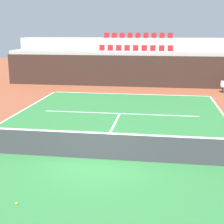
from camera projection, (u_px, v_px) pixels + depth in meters
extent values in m
plane|color=brown|center=(97.00, 159.00, 11.32)|extent=(80.00, 80.00, 0.00)
cube|color=#2D7238|center=(97.00, 159.00, 11.32)|extent=(11.00, 24.00, 0.01)
cube|color=white|center=(130.00, 94.00, 22.78)|extent=(11.00, 0.10, 0.00)
cube|color=white|center=(120.00, 114.00, 17.46)|extent=(8.26, 0.10, 0.00)
cube|color=white|center=(111.00, 131.00, 14.39)|extent=(0.10, 6.40, 0.00)
cube|color=black|center=(134.00, 71.00, 25.57)|extent=(20.66, 0.30, 2.42)
cube|color=#9E9E99|center=(135.00, 68.00, 26.83)|extent=(20.66, 2.40, 2.72)
cube|color=#9E9E99|center=(137.00, 59.00, 29.01)|extent=(20.66, 2.40, 3.69)
cube|color=maroon|center=(102.00, 50.00, 26.89)|extent=(0.44, 0.44, 0.04)
cube|color=maroon|center=(102.00, 47.00, 27.03)|extent=(0.44, 0.04, 0.40)
cube|color=maroon|center=(110.00, 50.00, 26.79)|extent=(0.44, 0.44, 0.04)
cube|color=maroon|center=(110.00, 47.00, 26.93)|extent=(0.44, 0.04, 0.40)
cube|color=maroon|center=(118.00, 50.00, 26.69)|extent=(0.44, 0.44, 0.04)
cube|color=maroon|center=(119.00, 47.00, 26.83)|extent=(0.44, 0.04, 0.40)
cube|color=maroon|center=(127.00, 50.00, 26.59)|extent=(0.44, 0.44, 0.04)
cube|color=maroon|center=(127.00, 48.00, 26.73)|extent=(0.44, 0.04, 0.40)
cube|color=maroon|center=(135.00, 50.00, 26.49)|extent=(0.44, 0.44, 0.04)
cube|color=maroon|center=(136.00, 48.00, 26.63)|extent=(0.44, 0.04, 0.40)
cube|color=maroon|center=(144.00, 51.00, 26.39)|extent=(0.44, 0.44, 0.04)
cube|color=maroon|center=(144.00, 48.00, 26.53)|extent=(0.44, 0.04, 0.40)
cube|color=maroon|center=(153.00, 51.00, 26.29)|extent=(0.44, 0.44, 0.04)
cube|color=maroon|center=(153.00, 48.00, 26.43)|extent=(0.44, 0.04, 0.40)
cube|color=maroon|center=(162.00, 51.00, 26.19)|extent=(0.44, 0.44, 0.04)
cube|color=maroon|center=(162.00, 48.00, 26.33)|extent=(0.44, 0.04, 0.40)
cube|color=maroon|center=(170.00, 51.00, 26.09)|extent=(0.44, 0.44, 0.04)
cube|color=maroon|center=(170.00, 48.00, 26.23)|extent=(0.44, 0.04, 0.40)
cube|color=maroon|center=(106.00, 38.00, 28.96)|extent=(0.44, 0.44, 0.04)
cube|color=maroon|center=(107.00, 35.00, 29.10)|extent=(0.44, 0.04, 0.40)
cube|color=maroon|center=(114.00, 38.00, 28.86)|extent=(0.44, 0.44, 0.04)
cube|color=maroon|center=(114.00, 35.00, 29.00)|extent=(0.44, 0.04, 0.40)
cube|color=maroon|center=(122.00, 38.00, 28.76)|extent=(0.44, 0.44, 0.04)
cube|color=maroon|center=(122.00, 35.00, 28.90)|extent=(0.44, 0.04, 0.40)
cube|color=maroon|center=(130.00, 38.00, 28.66)|extent=(0.44, 0.44, 0.04)
cube|color=maroon|center=(130.00, 35.00, 28.80)|extent=(0.44, 0.04, 0.40)
cube|color=maroon|center=(138.00, 38.00, 28.56)|extent=(0.44, 0.44, 0.04)
cube|color=maroon|center=(138.00, 35.00, 28.70)|extent=(0.44, 0.04, 0.40)
cube|color=maroon|center=(146.00, 38.00, 28.46)|extent=(0.44, 0.44, 0.04)
cube|color=maroon|center=(146.00, 35.00, 28.60)|extent=(0.44, 0.04, 0.40)
cube|color=maroon|center=(154.00, 38.00, 28.36)|extent=(0.44, 0.44, 0.04)
cube|color=maroon|center=(154.00, 35.00, 28.50)|extent=(0.44, 0.04, 0.40)
cube|color=maroon|center=(162.00, 38.00, 28.26)|extent=(0.44, 0.44, 0.04)
cube|color=maroon|center=(162.00, 35.00, 28.40)|extent=(0.44, 0.04, 0.40)
cube|color=maroon|center=(170.00, 38.00, 28.16)|extent=(0.44, 0.44, 0.04)
cube|color=maroon|center=(170.00, 35.00, 28.30)|extent=(0.44, 0.04, 0.40)
cube|color=#333338|center=(97.00, 146.00, 11.21)|extent=(10.90, 0.02, 0.92)
cube|color=white|center=(97.00, 133.00, 11.09)|extent=(10.90, 0.04, 0.05)
cube|color=#2D2D33|center=(223.00, 90.00, 23.11)|extent=(0.06, 0.06, 0.42)
cube|color=#2D2D33|center=(222.00, 90.00, 23.38)|extent=(0.06, 0.06, 0.42)
sphere|color=#CCE033|center=(17.00, 203.00, 8.35)|extent=(0.07, 0.07, 0.07)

